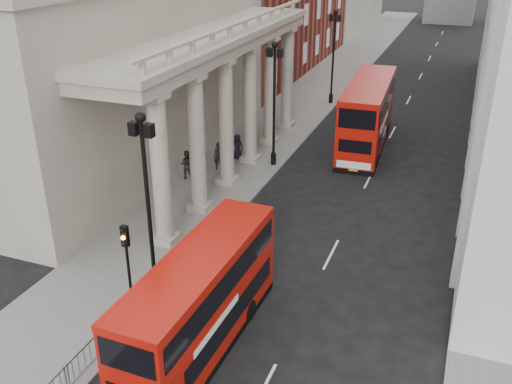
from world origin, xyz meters
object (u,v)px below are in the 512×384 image
object	(u,v)px
lamp_post_mid	(274,96)
pedestrian_c	(237,146)
pedestrian_b	(187,164)
bus_far	(367,113)
lamp_post_south	(147,194)
bus_near	(201,301)
pedestrian_a	(219,156)
lamp_post_north	(334,51)
traffic_light	(127,255)

from	to	relation	value
lamp_post_mid	pedestrian_c	size ratio (longest dim) A/B	4.69
pedestrian_b	pedestrian_c	size ratio (longest dim) A/B	1.08
lamp_post_mid	bus_far	world-z (taller)	lamp_post_mid
lamp_post_south	lamp_post_mid	size ratio (longest dim) A/B	1.00
lamp_post_mid	bus_near	distance (m)	19.07
lamp_post_mid	pedestrian_a	world-z (taller)	lamp_post_mid
pedestrian_b	lamp_post_mid	bearing A→B (deg)	-147.96
lamp_post_north	bus_far	size ratio (longest dim) A/B	0.72
bus_near	bus_far	world-z (taller)	bus_far
pedestrian_b	pedestrian_c	world-z (taller)	pedestrian_b
lamp_post_north	pedestrian_a	size ratio (longest dim) A/B	4.46
lamp_post_south	traffic_light	xyz separation A→B (m)	(0.10, -2.02, -1.80)
lamp_post_south	bus_near	world-z (taller)	lamp_post_south
traffic_light	pedestrian_b	size ratio (longest dim) A/B	2.24
bus_near	pedestrian_a	xyz separation A→B (m)	(-6.67, 16.34, -1.10)
bus_near	pedestrian_c	bearing A→B (deg)	109.90
pedestrian_b	bus_far	bearing A→B (deg)	-145.01
pedestrian_a	bus_near	bearing A→B (deg)	-85.99
traffic_light	pedestrian_a	distance (m)	16.28
pedestrian_b	lamp_post_south	bearing A→B (deg)	98.56
lamp_post_north	bus_near	bearing A→B (deg)	-84.10
bus_far	pedestrian_b	bearing A→B (deg)	-136.21
lamp_post_mid	pedestrian_c	distance (m)	4.76
pedestrian_c	traffic_light	bearing A→B (deg)	-82.92
traffic_light	pedestrian_b	bearing A→B (deg)	108.18
bus_far	pedestrian_b	size ratio (longest dim) A/B	5.99
lamp_post_north	pedestrian_c	xyz separation A→B (m)	(-2.72, -15.87, -3.90)
pedestrian_b	bus_near	bearing A→B (deg)	107.18
pedestrian_c	pedestrian_a	bearing A→B (deg)	-101.12
lamp_post_south	pedestrian_a	bearing A→B (deg)	102.66
lamp_post_north	pedestrian_b	xyz separation A→B (m)	(-4.41, -20.28, -3.83)
traffic_light	pedestrian_c	world-z (taller)	traffic_light
traffic_light	pedestrian_a	xyz separation A→B (m)	(-3.20, 15.83, -2.05)
traffic_light	bus_near	distance (m)	3.63
bus_near	pedestrian_c	distance (m)	19.72
lamp_post_north	bus_near	xyz separation A→B (m)	(3.57, -34.53, -2.76)
bus_near	pedestrian_b	distance (m)	16.37
lamp_post_south	pedestrian_b	distance (m)	13.10
pedestrian_a	bus_far	bearing A→B (deg)	26.57
lamp_post_south	lamp_post_north	world-z (taller)	same
traffic_light	lamp_post_south	bearing A→B (deg)	92.84
pedestrian_c	bus_far	bearing A→B (deg)	34.96
lamp_post_mid	lamp_post_north	distance (m)	16.00
lamp_post_south	bus_near	bearing A→B (deg)	-35.30
lamp_post_south	lamp_post_north	distance (m)	32.00
pedestrian_c	bus_near	bearing A→B (deg)	-73.13
lamp_post_mid	pedestrian_c	bearing A→B (deg)	177.25
lamp_post_south	pedestrian_c	size ratio (longest dim) A/B	4.69
lamp_post_mid	lamp_post_north	bearing A→B (deg)	90.00
lamp_post_north	bus_far	world-z (taller)	lamp_post_north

